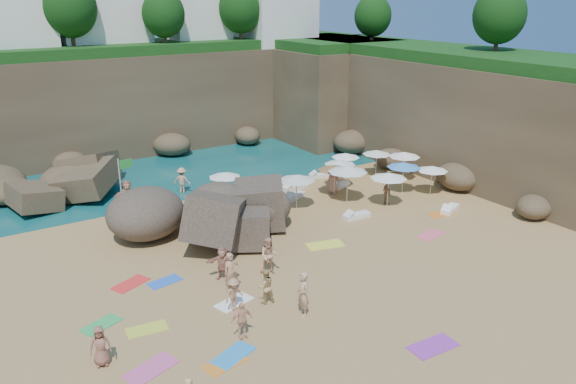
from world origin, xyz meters
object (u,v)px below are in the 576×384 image
rock_outcrop (213,237)px  lounger_0 (295,187)px  parasol_2 (377,152)px  person_stand_5 (128,195)px  parasol_0 (225,175)px  parasol_1 (340,162)px  person_stand_4 (333,181)px  person_stand_2 (182,180)px  flag_pole (123,185)px  person_stand_1 (265,286)px  person_stand_3 (387,193)px  person_stand_6 (303,294)px

rock_outcrop → lounger_0: 9.27m
parasol_2 → person_stand_5: (-17.33, 3.12, -0.83)m
parasol_0 → parasol_1: (7.74, -1.87, 0.06)m
parasol_0 → person_stand_5: bearing=160.9°
lounger_0 → person_stand_4: size_ratio=1.06×
person_stand_2 → person_stand_4: person_stand_2 is taller
person_stand_5 → flag_pole: bearing=-104.3°
person_stand_5 → parasol_1: bearing=-11.1°
person_stand_1 → person_stand_3: size_ratio=0.99×
flag_pole → person_stand_2: (5.11, 4.27, -1.81)m
parasol_2 → person_stand_2: bearing=162.7°
rock_outcrop → parasol_1: 11.44m
parasol_0 → person_stand_5: (-5.67, 1.97, -0.84)m
parasol_2 → rock_outcrop: bearing=-166.5°
person_stand_1 → person_stand_4: bearing=-127.4°
person_stand_2 → person_stand_5: bearing=53.4°
rock_outcrop → parasol_1: size_ratio=3.54×
rock_outcrop → person_stand_3: 11.52m
flag_pole → person_stand_1: bearing=-76.9°
person_stand_4 → lounger_0: bearing=-178.9°
rock_outcrop → parasol_1: bearing=14.6°
person_stand_3 → person_stand_4: (-1.48, 3.58, 0.06)m
rock_outcrop → parasol_2: bearing=13.5°
person_stand_4 → rock_outcrop: bearing=-116.1°
flag_pole → person_stand_6: flag_pole is taller
lounger_0 → person_stand_1: 14.99m
person_stand_1 → person_stand_4: 14.66m
flag_pole → person_stand_1: flag_pole is taller
parasol_2 → person_stand_4: (-4.91, -1.34, -0.91)m
parasol_2 → parasol_1: bearing=-169.6°
person_stand_2 → person_stand_5: size_ratio=0.93×
parasol_0 → person_stand_3: (8.23, -6.07, -0.98)m
parasol_0 → person_stand_1: size_ratio=1.29×
rock_outcrop → lounger_0: bearing=27.5°
person_stand_5 → rock_outcrop: bearing=-64.7°
person_stand_3 → lounger_0: bearing=45.8°
parasol_1 → lounger_0: (-2.71, 1.44, -1.70)m
parasol_2 → lounger_0: size_ratio=1.12×
parasol_2 → person_stand_3: (-3.43, -4.92, -0.97)m
parasol_1 → person_stand_3: 4.36m
person_stand_2 → person_stand_6: person_stand_6 is taller
parasol_1 → person_stand_5: bearing=164.0°
person_stand_4 → person_stand_5: person_stand_5 is taller
flag_pole → person_stand_4: bearing=-5.2°
person_stand_3 → person_stand_4: 3.88m
rock_outcrop → person_stand_5: bearing=110.4°
parasol_2 → person_stand_1: 19.39m
person_stand_6 → person_stand_4: bearing=145.1°
flag_pole → parasol_0: bearing=10.4°
person_stand_2 → person_stand_3: person_stand_2 is taller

